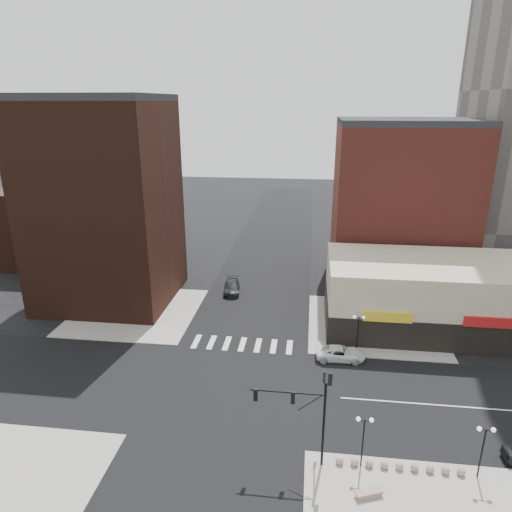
{
  "coord_description": "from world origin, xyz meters",
  "views": [
    {
      "loc": [
        6.75,
        -34.89,
        25.0
      ],
      "look_at": [
        1.68,
        5.85,
        11.0
      ],
      "focal_mm": 32.0,
      "sensor_mm": 36.0,
      "label": 1
    }
  ],
  "objects_px": {
    "street_lamp_se_a": "(364,429)",
    "street_lamp_se_b": "(484,439)",
    "street_lamp_ne": "(358,324)",
    "stone_bench": "(369,493)",
    "traffic_signal": "(311,404)",
    "dark_sedan_north": "(232,287)",
    "white_suv": "(340,353)"
  },
  "relations": [
    {
      "from": "white_suv",
      "to": "stone_bench",
      "type": "distance_m",
      "value": 17.19
    },
    {
      "from": "street_lamp_se_a",
      "to": "street_lamp_se_b",
      "type": "relative_size",
      "value": 1.0
    },
    {
      "from": "traffic_signal",
      "to": "white_suv",
      "type": "xyz_separation_m",
      "value": [
        3.02,
        14.33,
        -4.27
      ]
    },
    {
      "from": "white_suv",
      "to": "traffic_signal",
      "type": "bearing_deg",
      "value": 166.0
    },
    {
      "from": "street_lamp_se_a",
      "to": "stone_bench",
      "type": "bearing_deg",
      "value": -83.69
    },
    {
      "from": "white_suv",
      "to": "street_lamp_se_a",
      "type": "bearing_deg",
      "value": -179.16
    },
    {
      "from": "street_lamp_se_a",
      "to": "street_lamp_se_b",
      "type": "xyz_separation_m",
      "value": [
        8.0,
        0.0,
        0.0
      ]
    },
    {
      "from": "street_lamp_ne",
      "to": "street_lamp_se_b",
      "type": "bearing_deg",
      "value": -66.37
    },
    {
      "from": "traffic_signal",
      "to": "street_lamp_se_a",
      "type": "bearing_deg",
      "value": -2.57
    },
    {
      "from": "street_lamp_ne",
      "to": "stone_bench",
      "type": "distance_m",
      "value": 18.9
    },
    {
      "from": "street_lamp_se_b",
      "to": "stone_bench",
      "type": "height_order",
      "value": "street_lamp_se_b"
    },
    {
      "from": "traffic_signal",
      "to": "street_lamp_se_a",
      "type": "relative_size",
      "value": 1.87
    },
    {
      "from": "street_lamp_ne",
      "to": "white_suv",
      "type": "distance_m",
      "value": 3.48
    },
    {
      "from": "street_lamp_ne",
      "to": "stone_bench",
      "type": "relative_size",
      "value": 2.11
    },
    {
      "from": "street_lamp_se_a",
      "to": "white_suv",
      "type": "height_order",
      "value": "street_lamp_se_a"
    },
    {
      "from": "street_lamp_se_a",
      "to": "street_lamp_se_b",
      "type": "bearing_deg",
      "value": 0.0
    },
    {
      "from": "stone_bench",
      "to": "street_lamp_se_a",
      "type": "bearing_deg",
      "value": 75.44
    },
    {
      "from": "white_suv",
      "to": "dark_sedan_north",
      "type": "distance_m",
      "value": 20.94
    },
    {
      "from": "street_lamp_ne",
      "to": "stone_bench",
      "type": "bearing_deg",
      "value": -92.17
    },
    {
      "from": "street_lamp_se_a",
      "to": "dark_sedan_north",
      "type": "bearing_deg",
      "value": 116.01
    },
    {
      "from": "street_lamp_se_b",
      "to": "stone_bench",
      "type": "relative_size",
      "value": 2.11
    },
    {
      "from": "traffic_signal",
      "to": "street_lamp_se_b",
      "type": "relative_size",
      "value": 1.87
    },
    {
      "from": "traffic_signal",
      "to": "street_lamp_ne",
      "type": "relative_size",
      "value": 1.87
    },
    {
      "from": "street_lamp_se_b",
      "to": "street_lamp_ne",
      "type": "relative_size",
      "value": 1.0
    },
    {
      "from": "street_lamp_se_a",
      "to": "street_lamp_se_b",
      "type": "height_order",
      "value": "same"
    },
    {
      "from": "traffic_signal",
      "to": "stone_bench",
      "type": "xyz_separation_m",
      "value": [
        4.06,
        -2.83,
        -4.61
      ]
    },
    {
      "from": "street_lamp_se_b",
      "to": "street_lamp_ne",
      "type": "distance_m",
      "value": 17.46
    },
    {
      "from": "street_lamp_se_a",
      "to": "traffic_signal",
      "type": "bearing_deg",
      "value": 177.43
    },
    {
      "from": "traffic_signal",
      "to": "stone_bench",
      "type": "relative_size",
      "value": 3.95
    },
    {
      "from": "street_lamp_ne",
      "to": "white_suv",
      "type": "xyz_separation_m",
      "value": [
        -1.75,
        -1.5,
        -2.6
      ]
    },
    {
      "from": "dark_sedan_north",
      "to": "traffic_signal",
      "type": "bearing_deg",
      "value": -77.28
    },
    {
      "from": "white_suv",
      "to": "stone_bench",
      "type": "xyz_separation_m",
      "value": [
        1.04,
        -17.16,
        -0.33
      ]
    }
  ]
}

